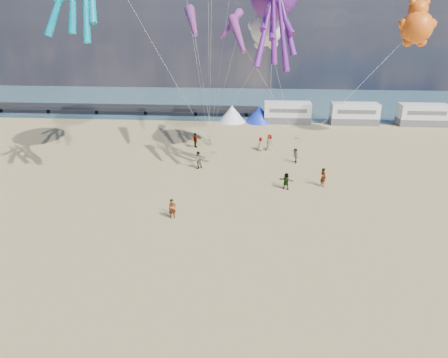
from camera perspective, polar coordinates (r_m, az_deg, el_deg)
ground at (r=22.56m, az=0.34°, el=-16.89°), size 120.00×120.00×0.00m
water at (r=73.89m, az=3.39°, el=10.93°), size 120.00×120.00×0.00m
pier at (r=69.35m, az=-20.96°, el=9.63°), size 60.00×3.00×0.50m
motorhome_0 at (r=59.09m, az=9.02°, el=9.36°), size 6.60×2.50×3.00m
motorhome_1 at (r=60.60m, az=18.11°, el=8.86°), size 6.60×2.50×3.00m
motorhome_2 at (r=63.52m, az=26.54°, el=8.21°), size 6.60×2.50×3.00m
tent_white at (r=59.04m, az=1.14°, el=9.31°), size 4.00×4.00×2.40m
tent_blue at (r=58.96m, az=5.08°, el=9.21°), size 4.00×4.00×2.40m
standing_person at (r=30.48m, az=-7.39°, el=-4.24°), size 0.68×0.59×1.57m
beachgoer_0 at (r=46.33m, az=6.50°, el=5.24°), size 0.79×0.78×1.84m
beachgoer_1 at (r=42.40m, az=10.12°, el=3.27°), size 0.60×0.84×1.59m
beachgoer_3 at (r=47.11m, az=-4.11°, el=5.56°), size 1.15×1.30×1.75m
beachgoer_4 at (r=35.76m, az=8.87°, el=-0.29°), size 0.96×0.63×1.52m
beachgoer_5 at (r=36.98m, az=13.97°, el=0.27°), size 1.25×1.67×1.76m
beachgoer_6 at (r=46.04m, az=5.24°, el=5.01°), size 0.52×0.65×1.57m
beachgoer_7 at (r=40.29m, az=-3.76°, el=2.74°), size 1.03×1.03×1.80m
sandbag_a at (r=45.14m, az=-1.32°, el=3.85°), size 0.50×0.35×0.22m
sandbag_b at (r=46.21m, az=6.39°, el=4.15°), size 0.50×0.35×0.22m
sandbag_c at (r=46.52m, az=10.27°, el=4.06°), size 0.50×0.35×0.22m
sandbag_d at (r=51.50m, az=10.42°, el=5.80°), size 0.50×0.35×0.22m
sandbag_e at (r=48.28m, az=-2.10°, el=5.06°), size 0.50×0.35×0.22m
kite_panda at (r=42.91m, az=6.09°, el=20.48°), size 4.61×4.43×5.50m
kite_teddy_orange at (r=51.97m, az=25.84°, el=18.89°), size 5.20×5.03×5.96m
windsock_left at (r=42.88m, az=-4.55°, el=21.51°), size 2.61×6.81×6.73m
windsock_mid at (r=45.05m, az=1.01°, el=21.22°), size 2.61×5.67×5.62m
windsock_right at (r=35.82m, az=2.00°, el=19.91°), size 2.20×5.30×5.24m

